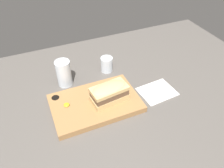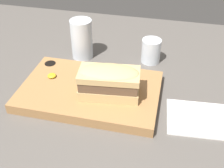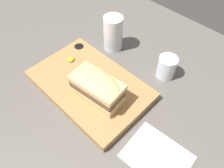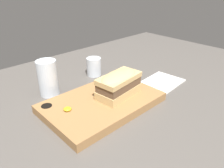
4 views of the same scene
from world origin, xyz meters
TOP-DOWN VIEW (x-y plane):
  - dining_table at (0.00, 0.00)cm, footprint 191.17×106.22cm
  - serving_board at (3.64, -2.03)cm, footprint 37.09×23.90cm
  - sandwich at (9.49, -3.87)cm, footprint 16.04×9.51cm
  - mustard_dollop at (-8.12, -0.31)cm, footprint 2.42×2.42cm
  - water_glass at (-4.65, 17.17)cm, footprint 6.91×6.91cm
  - wine_glass at (17.59, 19.20)cm, footprint 6.07×6.07cm
  - napkin at (32.81, -5.18)cm, footprint 16.84×13.90cm

SIDE VIEW (x-z plane):
  - dining_table at x=0.00cm, z-range 0.00..2.00cm
  - napkin at x=32.81cm, z-range 2.00..2.40cm
  - serving_board at x=3.64cm, z-range 1.97..4.77cm
  - mustard_dollop at x=-8.12cm, z-range 4.73..5.69cm
  - wine_glass at x=17.59cm, z-range 1.54..9.18cm
  - water_glass at x=-4.65cm, z-range 1.14..13.93cm
  - sandwich at x=9.49cm, z-range 5.04..13.21cm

